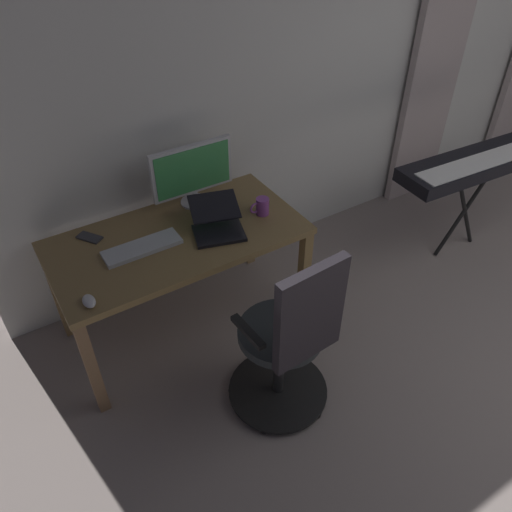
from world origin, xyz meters
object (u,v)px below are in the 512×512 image
(piano_keyboard, at_px, (480,164))
(desk, at_px, (179,247))
(office_chair, at_px, (289,344))
(computer_monitor, at_px, (192,172))
(computer_mouse, at_px, (89,301))
(computer_keyboard, at_px, (142,247))
(cell_phone_face_up, at_px, (90,237))
(laptop, at_px, (217,223))
(mug_tea, at_px, (262,206))

(piano_keyboard, bearing_deg, desk, -6.76)
(office_chair, height_order, piano_keyboard, office_chair)
(computer_monitor, distance_m, computer_mouse, 1.01)
(office_chair, xyz_separation_m, computer_mouse, (0.79, -0.57, 0.24))
(computer_keyboard, bearing_deg, cell_phone_face_up, -49.59)
(computer_mouse, distance_m, cell_phone_face_up, 0.54)
(laptop, xyz_separation_m, piano_keyboard, (-1.89, 0.31, -0.03))
(piano_keyboard, bearing_deg, laptop, -5.49)
(computer_keyboard, distance_m, computer_mouse, 0.46)
(computer_keyboard, height_order, cell_phone_face_up, computer_keyboard)
(office_chair, height_order, computer_monitor, computer_monitor)
(computer_mouse, bearing_deg, computer_keyboard, -145.16)
(computer_mouse, xyz_separation_m, cell_phone_face_up, (-0.16, -0.52, -0.01))
(computer_keyboard, bearing_deg, computer_mouse, 34.84)
(computer_monitor, distance_m, computer_keyboard, 0.57)
(computer_mouse, distance_m, mug_tea, 1.14)
(laptop, relative_size, computer_mouse, 3.83)
(computer_keyboard, relative_size, mug_tea, 3.40)
(computer_monitor, relative_size, laptop, 1.36)
(desk, xyz_separation_m, computer_mouse, (0.59, 0.28, 0.11))
(computer_keyboard, bearing_deg, laptop, 170.98)
(mug_tea, bearing_deg, desk, -8.25)
(desk, relative_size, office_chair, 1.33)
(cell_phone_face_up, distance_m, piano_keyboard, 2.62)
(office_chair, relative_size, laptop, 2.83)
(desk, relative_size, computer_mouse, 14.39)
(piano_keyboard, bearing_deg, computer_mouse, 1.34)
(computer_mouse, xyz_separation_m, mug_tea, (-1.12, -0.20, 0.04))
(computer_monitor, bearing_deg, desk, 46.10)
(laptop, bearing_deg, computer_monitor, -77.75)
(computer_keyboard, distance_m, laptop, 0.44)
(office_chair, relative_size, computer_keyboard, 2.53)
(office_chair, xyz_separation_m, piano_keyboard, (-1.92, -0.45, 0.24))
(cell_phone_face_up, bearing_deg, computer_keyboard, 96.36)
(cell_phone_face_up, bearing_deg, computer_monitor, 147.20)
(computer_monitor, height_order, computer_mouse, computer_monitor)
(office_chair, bearing_deg, piano_keyboard, 10.03)
(computer_monitor, height_order, computer_keyboard, computer_monitor)
(mug_tea, bearing_deg, office_chair, 66.82)
(mug_tea, bearing_deg, computer_mouse, 10.26)
(desk, relative_size, computer_keyboard, 3.36)
(computer_monitor, relative_size, computer_keyboard, 1.21)
(office_chair, relative_size, computer_mouse, 10.86)
(mug_tea, distance_m, piano_keyboard, 1.62)
(laptop, distance_m, piano_keyboard, 1.92)
(desk, bearing_deg, computer_keyboard, 4.03)
(laptop, height_order, cell_phone_face_up, laptop)
(computer_mouse, relative_size, mug_tea, 0.79)
(office_chair, xyz_separation_m, laptop, (-0.02, -0.76, 0.28))
(desk, distance_m, mug_tea, 0.55)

